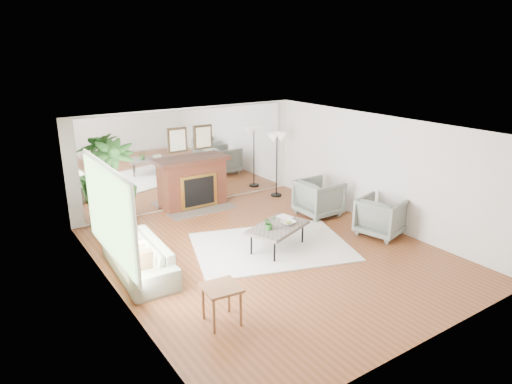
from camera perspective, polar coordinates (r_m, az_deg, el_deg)
ground at (r=9.14m, az=1.83°, el=-7.68°), size 7.00×7.00×0.00m
wall_left at (r=7.43m, az=-17.22°, el=-4.16°), size 0.02×7.00×2.50m
wall_right at (r=10.63m, az=15.14°, el=2.58°), size 0.02×7.00×2.50m
wall_back at (r=11.58m, az=-8.23°, el=4.24°), size 6.00×0.02×2.50m
mirror_panel at (r=11.56m, az=-8.19°, el=4.22°), size 5.40×0.04×2.40m
window_panel at (r=7.77m, az=-17.96°, el=-2.49°), size 0.04×2.40×1.50m
fireplace at (r=11.53m, az=-7.60°, el=1.17°), size 1.85×0.83×2.05m
area_rug at (r=9.39m, az=1.95°, el=-6.84°), size 3.62×3.06×0.03m
coffee_table at (r=9.11m, az=2.75°, el=-4.50°), size 1.47×1.17×0.52m
sofa at (r=8.52m, az=-14.46°, el=-7.97°), size 0.92×2.13×0.61m
armchair_back at (r=11.10m, az=7.88°, el=-0.71°), size 0.97×0.95×0.87m
armchair_front at (r=10.22m, az=15.38°, el=-2.95°), size 1.12×1.10×0.84m
side_table at (r=6.83m, az=-4.35°, el=-12.39°), size 0.58×0.58×0.60m
potted_ficus at (r=10.36m, az=-17.36°, el=1.02°), size 1.19×1.19×2.02m
floor_lamp at (r=12.17m, az=2.63°, el=6.19°), size 0.56×0.31×1.74m
tabletop_plant at (r=8.87m, az=1.66°, el=-3.87°), size 0.27×0.24×0.28m
fruit_bowl at (r=9.18m, az=4.04°, el=-3.84°), size 0.28×0.28×0.07m
book at (r=9.45m, az=3.20°, el=-3.32°), size 0.29×0.35×0.02m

